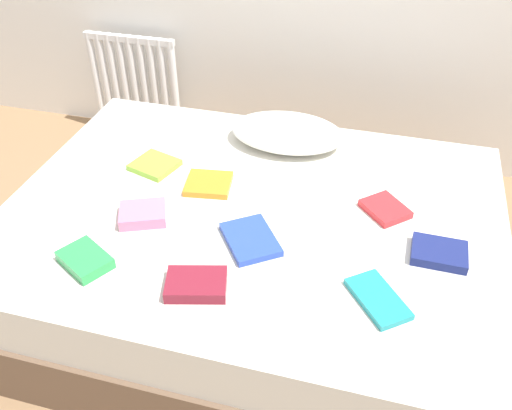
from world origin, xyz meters
name	(u,v)px	position (x,y,z in m)	size (l,w,h in m)	color
ground_plane	(253,295)	(0.00, 0.00, 0.00)	(8.00, 8.00, 0.00)	#93704C
bed	(253,255)	(0.00, 0.00, 0.25)	(2.00, 1.50, 0.50)	brown
radiator	(134,80)	(-1.09, 1.20, 0.38)	(0.57, 0.04, 0.56)	white
pillow	(287,132)	(0.02, 0.53, 0.56)	(0.53, 0.35, 0.11)	white
textbook_blue	(250,239)	(0.05, -0.20, 0.51)	(0.23, 0.17, 0.03)	#2847B7
textbook_green	(85,260)	(-0.48, -0.46, 0.52)	(0.18, 0.13, 0.04)	green
textbook_pink	(143,214)	(-0.39, -0.17, 0.52)	(0.18, 0.14, 0.05)	pink
textbook_orange	(209,184)	(-0.22, 0.10, 0.51)	(0.19, 0.17, 0.03)	orange
textbook_red	(385,209)	(0.51, 0.12, 0.51)	(0.17, 0.14, 0.03)	red
textbook_navy	(439,253)	(0.72, -0.10, 0.52)	(0.19, 0.15, 0.04)	navy
textbook_lime	(155,165)	(-0.49, 0.17, 0.51)	(0.18, 0.17, 0.03)	#8CC638
textbook_teal	(378,299)	(0.53, -0.37, 0.51)	(0.23, 0.12, 0.02)	teal
textbook_maroon	(196,284)	(-0.06, -0.47, 0.52)	(0.20, 0.14, 0.04)	maroon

